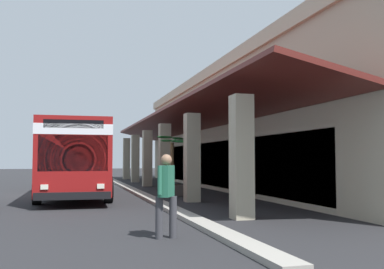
{
  "coord_description": "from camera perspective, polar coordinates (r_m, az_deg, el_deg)",
  "views": [
    {
      "loc": [
        21.45,
        1.27,
        1.64
      ],
      "look_at": [
        5.92,
        5.65,
        2.57
      ],
      "focal_mm": 40.55,
      "sensor_mm": 36.0,
      "label": 1
    }
  ],
  "objects": [
    {
      "name": "potted_palm",
      "position": [
        19.79,
        -2.62,
        -6.21
      ],
      "size": [
        1.6,
        1.61,
        2.72
      ],
      "color": "#4C4742",
      "rests_on": "ground"
    },
    {
      "name": "plaza_building",
      "position": [
        27.16,
        12.36,
        0.55
      ],
      "size": [
        30.74,
        14.04,
        6.85
      ],
      "color": "#B2A88E",
      "rests_on": "ground"
    },
    {
      "name": "transit_bus",
      "position": [
        20.41,
        -15.16,
        -2.6
      ],
      "size": [
        11.25,
        2.97,
        3.34
      ],
      "color": "maroon",
      "rests_on": "ground"
    },
    {
      "name": "curb_strip",
      "position": [
        24.15,
        -8.26,
        -7.03
      ],
      "size": [
        36.53,
        0.5,
        0.12
      ],
      "primitive_type": "cube",
      "color": "#9E998E",
      "rests_on": "ground"
    },
    {
      "name": "ground",
      "position": [
        22.54,
        1.67,
        -7.48
      ],
      "size": [
        120.0,
        120.0,
        0.0
      ],
      "primitive_type": "plane",
      "color": "#262628"
    },
    {
      "name": "pedestrian",
      "position": [
        9.12,
        -3.41,
        -7.37
      ],
      "size": [
        0.57,
        0.47,
        1.75
      ],
      "color": "#38383D",
      "rests_on": "ground"
    }
  ]
}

